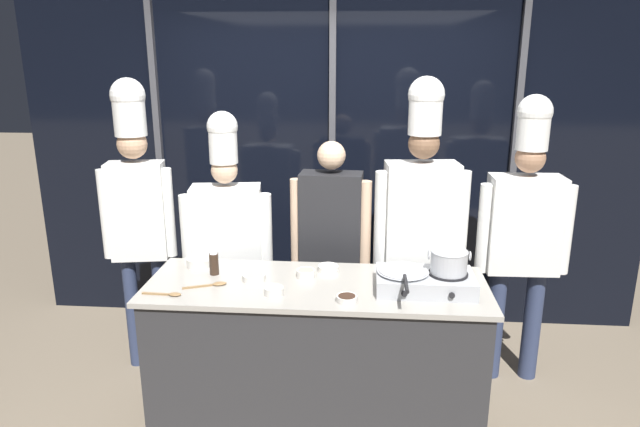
# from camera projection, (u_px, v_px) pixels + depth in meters

# --- Properties ---
(ground_plane) EXTENTS (24.00, 24.00, 0.00)m
(ground_plane) POSITION_uv_depth(u_px,v_px,m) (317.00, 420.00, 3.53)
(ground_plane) COLOR #7F705B
(window_wall_back) EXTENTS (4.96, 0.09, 2.70)m
(window_wall_back) POSITION_uv_depth(u_px,v_px,m) (332.00, 161.00, 4.57)
(window_wall_back) COLOR black
(window_wall_back) RESTS_ON ground_plane
(demo_counter) EXTENTS (1.97, 0.70, 0.91)m
(demo_counter) POSITION_uv_depth(u_px,v_px,m) (317.00, 354.00, 3.41)
(demo_counter) COLOR #2D2D30
(demo_counter) RESTS_ON ground_plane
(portable_stove) EXTENTS (0.54, 0.34, 0.11)m
(portable_stove) POSITION_uv_depth(u_px,v_px,m) (425.00, 281.00, 3.18)
(portable_stove) COLOR #B2B5BA
(portable_stove) RESTS_ON demo_counter
(frying_pan) EXTENTS (0.29, 0.50, 0.04)m
(frying_pan) POSITION_uv_depth(u_px,v_px,m) (403.00, 268.00, 3.16)
(frying_pan) COLOR #ADAFB5
(frying_pan) RESTS_ON portable_stove
(stock_pot) EXTENTS (0.23, 0.21, 0.13)m
(stock_pot) POSITION_uv_depth(u_px,v_px,m) (449.00, 261.00, 3.14)
(stock_pot) COLOR #B7BABF
(stock_pot) RESTS_ON portable_stove
(squeeze_bottle_soy) EXTENTS (0.06, 0.06, 0.17)m
(squeeze_bottle_soy) POSITION_uv_depth(u_px,v_px,m) (214.00, 262.00, 3.40)
(squeeze_bottle_soy) COLOR #332319
(squeeze_bottle_soy) RESTS_ON demo_counter
(prep_bowl_shrimp) EXTENTS (0.14, 0.14, 0.04)m
(prep_bowl_shrimp) POSITION_uv_depth(u_px,v_px,m) (254.00, 276.00, 3.33)
(prep_bowl_shrimp) COLOR silver
(prep_bowl_shrimp) RESTS_ON demo_counter
(prep_bowl_soy_glaze) EXTENTS (0.11, 0.11, 0.03)m
(prep_bowl_soy_glaze) POSITION_uv_depth(u_px,v_px,m) (347.00, 298.00, 3.04)
(prep_bowl_soy_glaze) COLOR silver
(prep_bowl_soy_glaze) RESTS_ON demo_counter
(prep_bowl_ginger) EXTENTS (0.11, 0.11, 0.05)m
(prep_bowl_ginger) POSITION_uv_depth(u_px,v_px,m) (306.00, 273.00, 3.37)
(prep_bowl_ginger) COLOR silver
(prep_bowl_ginger) RESTS_ON demo_counter
(prep_bowl_garlic) EXTENTS (0.11, 0.11, 0.05)m
(prep_bowl_garlic) POSITION_uv_depth(u_px,v_px,m) (274.00, 290.00, 3.12)
(prep_bowl_garlic) COLOR silver
(prep_bowl_garlic) RESTS_ON demo_counter
(prep_bowl_noodles) EXTENTS (0.17, 0.17, 0.06)m
(prep_bowl_noodles) POSITION_uv_depth(u_px,v_px,m) (200.00, 261.00, 3.54)
(prep_bowl_noodles) COLOR silver
(prep_bowl_noodles) RESTS_ON demo_counter
(prep_bowl_rice) EXTENTS (0.13, 0.13, 0.04)m
(prep_bowl_rice) POSITION_uv_depth(u_px,v_px,m) (328.00, 268.00, 3.47)
(prep_bowl_rice) COLOR silver
(prep_bowl_rice) RESTS_ON demo_counter
(serving_spoon_slotted) EXTENTS (0.24, 0.12, 0.02)m
(serving_spoon_slotted) POSITION_uv_depth(u_px,v_px,m) (214.00, 284.00, 3.25)
(serving_spoon_slotted) COLOR olive
(serving_spoon_slotted) RESTS_ON demo_counter
(serving_spoon_solid) EXTENTS (0.22, 0.05, 0.02)m
(serving_spoon_solid) POSITION_uv_depth(u_px,v_px,m) (169.00, 294.00, 3.12)
(serving_spoon_solid) COLOR olive
(serving_spoon_solid) RESTS_ON demo_counter
(chef_head) EXTENTS (0.48, 0.25, 2.04)m
(chef_head) POSITION_uv_depth(u_px,v_px,m) (137.00, 200.00, 3.84)
(chef_head) COLOR #2D3856
(chef_head) RESTS_ON ground_plane
(chef_sous) EXTENTS (0.61, 0.30, 1.83)m
(chef_sous) POSITION_uv_depth(u_px,v_px,m) (227.00, 232.00, 3.88)
(chef_sous) COLOR #4C4C51
(chef_sous) RESTS_ON ground_plane
(person_guest) EXTENTS (0.54, 0.24, 1.64)m
(person_guest) POSITION_uv_depth(u_px,v_px,m) (331.00, 235.00, 3.88)
(person_guest) COLOR #2D3856
(person_guest) RESTS_ON ground_plane
(chef_line) EXTENTS (0.61, 0.29, 2.06)m
(chef_line) POSITION_uv_depth(u_px,v_px,m) (420.00, 213.00, 3.73)
(chef_line) COLOR #2D3856
(chef_line) RESTS_ON ground_plane
(chef_pastry) EXTENTS (0.61, 0.25, 1.95)m
(chef_pastry) POSITION_uv_depth(u_px,v_px,m) (523.00, 225.00, 3.72)
(chef_pastry) COLOR #2D3856
(chef_pastry) RESTS_ON ground_plane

